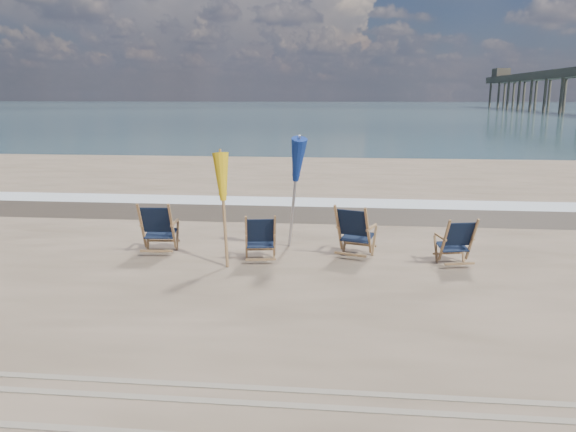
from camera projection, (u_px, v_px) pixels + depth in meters
name	position (u px, v px, depth m)	size (l,w,h in m)	color
ocean	(343.00, 108.00, 132.44)	(400.00, 400.00, 0.00)	#39565F
surf_foam	(310.00, 202.00, 16.09)	(200.00, 1.40, 0.01)	silver
wet_sand_strip	(306.00, 213.00, 14.63)	(200.00, 2.60, 0.00)	#42362A
tire_tracks	(233.00, 420.00, 5.29)	(80.00, 1.30, 0.01)	gray
beach_chair_0	(172.00, 228.00, 10.68)	(0.66, 0.75, 1.04)	black
beach_chair_1	(275.00, 238.00, 10.19)	(0.59, 0.66, 0.92)	black
beach_chair_2	(368.00, 233.00, 10.32)	(0.66, 0.74, 1.03)	black
beach_chair_3	(472.00, 242.00, 9.95)	(0.59, 0.66, 0.91)	black
umbrella_yellow	(223.00, 183.00, 9.86)	(0.30, 0.30, 2.01)	#976E44
umbrella_blue	(294.00, 161.00, 10.73)	(0.30, 0.30, 2.31)	#A5A5AD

